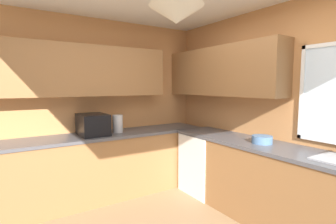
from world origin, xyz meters
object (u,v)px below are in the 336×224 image
Objects in this scene: kettle at (118,124)px; bowl at (262,140)px; dishwasher at (206,163)px; microwave at (93,125)px.

bowl is at bearing 36.44° from kettle.
kettle is 1.10× the size of bowl.
bowl is at bearing 1.82° from dishwasher.
bowl is (0.94, 0.03, 0.53)m from dishwasher.
kettle is at bearing 86.77° from microwave.
dishwasher is at bearing 66.14° from microwave.
kettle reaches higher than bowl.
microwave is 2.21m from bowl.
microwave is (-0.66, -1.49, 0.63)m from dishwasher.
microwave is 0.35m from kettle.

